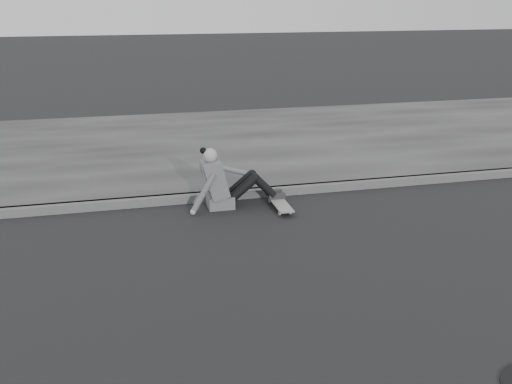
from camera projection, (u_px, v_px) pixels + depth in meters
ground at (328, 273)px, 6.14m from camera, size 80.00×80.00×0.00m
curb at (268, 192)px, 8.49m from camera, size 24.00×0.16×0.12m
sidewalk at (229, 143)px, 11.26m from camera, size 24.00×6.00×0.12m
skateboard at (280, 203)px, 7.98m from camera, size 0.20×0.78×0.09m
seated_woman at (225, 182)px, 7.95m from camera, size 1.38×0.46×0.88m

